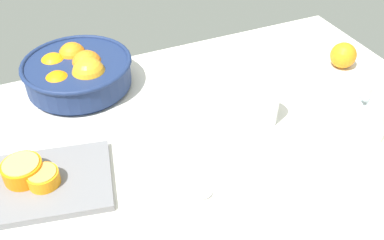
# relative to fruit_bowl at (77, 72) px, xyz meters

# --- Properties ---
(ground_plane) EXTENTS (1.26, 0.86, 0.03)m
(ground_plane) POSITION_rel_fruit_bowl_xyz_m (0.23, -0.33, -0.06)
(ground_plane) COLOR silver
(fruit_bowl) EXTENTS (0.29, 0.29, 0.11)m
(fruit_bowl) POSITION_rel_fruit_bowl_xyz_m (0.00, 0.00, 0.00)
(fruit_bowl) COLOR navy
(fruit_bowl) RESTS_ON ground_plane
(juice_pitcher) EXTENTS (0.14, 0.10, 0.15)m
(juice_pitcher) POSITION_rel_fruit_bowl_xyz_m (0.57, -0.46, 0.00)
(juice_pitcher) COLOR white
(juice_pitcher) RESTS_ON ground_plane
(juice_glass) EXTENTS (0.07, 0.07, 0.10)m
(juice_glass) POSITION_rel_fruit_bowl_xyz_m (0.38, -0.32, -0.01)
(juice_glass) COLOR white
(juice_glass) RESTS_ON ground_plane
(cutting_board) EXTENTS (0.32, 0.25, 0.02)m
(cutting_board) POSITION_rel_fruit_bowl_xyz_m (-0.15, -0.32, -0.04)
(cutting_board) COLOR slate
(cutting_board) RESTS_ON ground_plane
(orange_half_0) EXTENTS (0.08, 0.08, 0.04)m
(orange_half_0) POSITION_rel_fruit_bowl_xyz_m (-0.18, -0.30, -0.01)
(orange_half_0) COLOR orange
(orange_half_0) RESTS_ON cutting_board
(orange_half_1) EXTENTS (0.06, 0.06, 0.03)m
(orange_half_1) POSITION_rel_fruit_bowl_xyz_m (-0.14, -0.33, -0.02)
(orange_half_1) COLOR orange
(orange_half_1) RESTS_ON cutting_board
(loose_orange_3) EXTENTS (0.07, 0.07, 0.07)m
(loose_orange_3) POSITION_rel_fruit_bowl_xyz_m (0.72, -0.20, -0.01)
(loose_orange_3) COLOR orange
(loose_orange_3) RESTS_ON ground_plane
(spoon) EXTENTS (0.15, 0.08, 0.01)m
(spoon) POSITION_rel_fruit_bowl_xyz_m (0.18, -0.47, -0.05)
(spoon) COLOR silver
(spoon) RESTS_ON ground_plane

